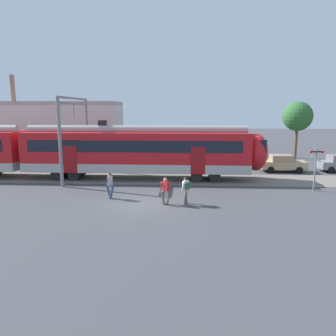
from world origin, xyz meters
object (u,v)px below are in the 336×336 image
Objects in this scene: pedestrian_red at (166,188)px; pedestrian_white at (186,188)px; commuter_train at (34,150)px; crossing_signal at (316,162)px; parked_car_tan at (282,163)px; pedestrian_grey at (110,184)px.

pedestrian_white is (1.20, 0.10, 0.00)m from pedestrian_red.
commuter_train is 14.56m from pedestrian_white.
crossing_signal reaches higher than pedestrian_white.
parked_car_tan is 7.23m from crossing_signal.
commuter_train reaches higher than crossing_signal.
pedestrian_grey is 0.41× the size of parked_car_tan.
parked_car_tan is (13.47, 9.92, -0.18)m from pedestrian_grey.
pedestrian_white is (4.81, -1.00, 0.03)m from pedestrian_grey.
parked_car_tan is at bearing 91.49° from crossing_signal.
pedestrian_white is at bearing -11.75° from pedestrian_grey.
commuter_train is at bearing 150.31° from pedestrian_white.
crossing_signal is at bearing 21.18° from pedestrian_red.
pedestrian_grey reaches higher than parked_car_tan.
pedestrian_red is 14.78m from parked_car_tan.
parked_car_tan is at bearing 36.37° from pedestrian_grey.
commuter_train is at bearing 147.44° from pedestrian_red.
commuter_train reaches higher than parked_car_tan.
crossing_signal is (10.04, 3.89, 1.02)m from pedestrian_red.
commuter_train is 21.71m from crossing_signal.
pedestrian_grey is 1.00× the size of pedestrian_red.
parked_car_tan is at bearing 9.97° from commuter_train.
crossing_signal reaches higher than pedestrian_red.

